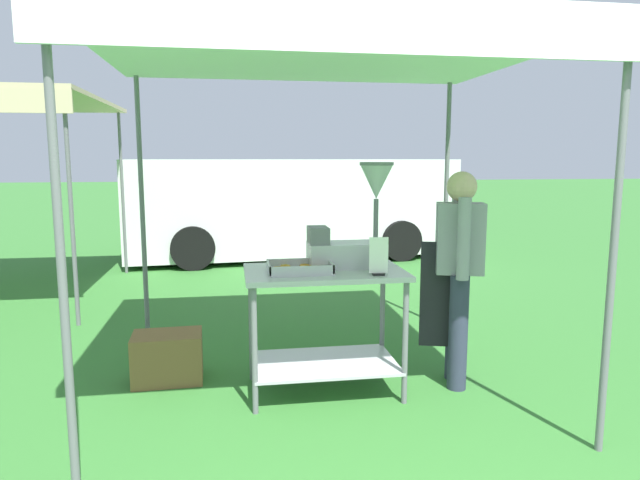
{
  "coord_description": "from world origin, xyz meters",
  "views": [
    {
      "loc": [
        -0.77,
        -2.54,
        1.7
      ],
      "look_at": [
        -0.13,
        1.53,
        1.1
      ],
      "focal_mm": 31.28,
      "sensor_mm": 36.0,
      "label": 1
    }
  ],
  "objects_px": {
    "donut_cart": "(324,305)",
    "donut_tray": "(299,269)",
    "donut_fryer": "(354,229)",
    "supply_crate": "(168,357)",
    "vendor": "(458,267)",
    "van_white": "(290,206)",
    "menu_sign": "(379,259)",
    "stall_canopy": "(322,58)"
  },
  "relations": [
    {
      "from": "vendor",
      "to": "supply_crate",
      "type": "bearing_deg",
      "value": 169.9
    },
    {
      "from": "donut_cart",
      "to": "menu_sign",
      "type": "xyz_separation_m",
      "value": [
        0.33,
        -0.24,
        0.38
      ]
    },
    {
      "from": "stall_canopy",
      "to": "supply_crate",
      "type": "bearing_deg",
      "value": 166.9
    },
    {
      "from": "donut_fryer",
      "to": "supply_crate",
      "type": "distance_m",
      "value": 1.74
    },
    {
      "from": "donut_cart",
      "to": "menu_sign",
      "type": "bearing_deg",
      "value": -36.11
    },
    {
      "from": "supply_crate",
      "to": "donut_cart",
      "type": "bearing_deg",
      "value": -17.57
    },
    {
      "from": "stall_canopy",
      "to": "vendor",
      "type": "bearing_deg",
      "value": -6.57
    },
    {
      "from": "menu_sign",
      "to": "supply_crate",
      "type": "bearing_deg",
      "value": 157.75
    },
    {
      "from": "stall_canopy",
      "to": "donut_cart",
      "type": "xyz_separation_m",
      "value": [
        0.0,
        -0.1,
        -1.75
      ]
    },
    {
      "from": "donut_fryer",
      "to": "menu_sign",
      "type": "xyz_separation_m",
      "value": [
        0.1,
        -0.34,
        -0.16
      ]
    },
    {
      "from": "donut_fryer",
      "to": "van_white",
      "type": "bearing_deg",
      "value": 88.78
    },
    {
      "from": "donut_fryer",
      "to": "menu_sign",
      "type": "height_order",
      "value": "donut_fryer"
    },
    {
      "from": "stall_canopy",
      "to": "supply_crate",
      "type": "xyz_separation_m",
      "value": [
        -1.16,
        0.27,
        -2.21
      ]
    },
    {
      "from": "stall_canopy",
      "to": "van_white",
      "type": "relative_size",
      "value": 0.55
    },
    {
      "from": "stall_canopy",
      "to": "van_white",
      "type": "height_order",
      "value": "stall_canopy"
    },
    {
      "from": "van_white",
      "to": "donut_cart",
      "type": "bearing_deg",
      "value": -93.49
    },
    {
      "from": "menu_sign",
      "to": "donut_cart",
      "type": "bearing_deg",
      "value": 143.89
    },
    {
      "from": "donut_tray",
      "to": "supply_crate",
      "type": "relative_size",
      "value": 0.83
    },
    {
      "from": "supply_crate",
      "to": "van_white",
      "type": "xyz_separation_m",
      "value": [
        1.52,
        5.5,
        0.69
      ]
    },
    {
      "from": "donut_cart",
      "to": "van_white",
      "type": "bearing_deg",
      "value": 86.51
    },
    {
      "from": "donut_tray",
      "to": "menu_sign",
      "type": "relative_size",
      "value": 1.69
    },
    {
      "from": "supply_crate",
      "to": "stall_canopy",
      "type": "bearing_deg",
      "value": -13.1
    },
    {
      "from": "donut_fryer",
      "to": "vendor",
      "type": "xyz_separation_m",
      "value": [
        0.77,
        -0.11,
        -0.28
      ]
    },
    {
      "from": "donut_fryer",
      "to": "donut_tray",
      "type": "bearing_deg",
      "value": -160.93
    },
    {
      "from": "donut_fryer",
      "to": "supply_crate",
      "type": "relative_size",
      "value": 1.44
    },
    {
      "from": "donut_cart",
      "to": "donut_tray",
      "type": "relative_size",
      "value": 2.56
    },
    {
      "from": "donut_cart",
      "to": "vendor",
      "type": "height_order",
      "value": "vendor"
    },
    {
      "from": "vendor",
      "to": "donut_cart",
      "type": "bearing_deg",
      "value": 178.96
    },
    {
      "from": "donut_fryer",
      "to": "menu_sign",
      "type": "relative_size",
      "value": 2.92
    },
    {
      "from": "donut_tray",
      "to": "supply_crate",
      "type": "distance_m",
      "value": 1.29
    },
    {
      "from": "donut_fryer",
      "to": "vendor",
      "type": "distance_m",
      "value": 0.83
    },
    {
      "from": "stall_canopy",
      "to": "menu_sign",
      "type": "distance_m",
      "value": 1.45
    },
    {
      "from": "supply_crate",
      "to": "vendor",
      "type": "bearing_deg",
      "value": -10.1
    },
    {
      "from": "stall_canopy",
      "to": "donut_tray",
      "type": "distance_m",
      "value": 1.48
    },
    {
      "from": "donut_fryer",
      "to": "vendor",
      "type": "relative_size",
      "value": 0.48
    },
    {
      "from": "donut_cart",
      "to": "supply_crate",
      "type": "bearing_deg",
      "value": 162.43
    },
    {
      "from": "stall_canopy",
      "to": "menu_sign",
      "type": "bearing_deg",
      "value": -45.59
    },
    {
      "from": "van_white",
      "to": "vendor",
      "type": "bearing_deg",
      "value": -83.73
    },
    {
      "from": "donut_fryer",
      "to": "stall_canopy",
      "type": "bearing_deg",
      "value": 178.89
    },
    {
      "from": "donut_cart",
      "to": "van_white",
      "type": "relative_size",
      "value": 0.2
    },
    {
      "from": "donut_cart",
      "to": "donut_fryer",
      "type": "xyz_separation_m",
      "value": [
        0.23,
        0.09,
        0.54
      ]
    },
    {
      "from": "donut_tray",
      "to": "menu_sign",
      "type": "distance_m",
      "value": 0.56
    }
  ]
}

